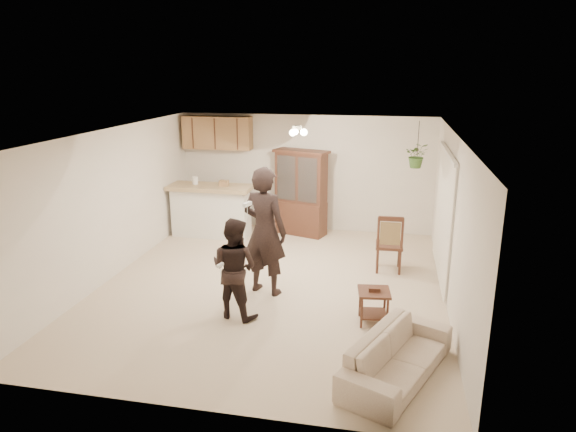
% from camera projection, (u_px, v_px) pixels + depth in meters
% --- Properties ---
extents(floor, '(6.50, 6.50, 0.00)m').
position_uv_depth(floor, '(271.00, 286.00, 8.43)').
color(floor, beige).
rests_on(floor, ground).
extents(ceiling, '(5.50, 6.50, 0.02)m').
position_uv_depth(ceiling, '(270.00, 133.00, 7.73)').
color(ceiling, white).
rests_on(ceiling, wall_back).
extents(wall_back, '(5.50, 0.02, 2.50)m').
position_uv_depth(wall_back, '(305.00, 173.00, 11.14)').
color(wall_back, beige).
rests_on(wall_back, ground).
extents(wall_front, '(5.50, 0.02, 2.50)m').
position_uv_depth(wall_front, '(195.00, 301.00, 5.02)').
color(wall_front, beige).
rests_on(wall_front, ground).
extents(wall_left, '(0.02, 6.50, 2.50)m').
position_uv_depth(wall_left, '(111.00, 204.00, 8.60)').
color(wall_left, beige).
rests_on(wall_left, ground).
extents(wall_right, '(0.02, 6.50, 2.50)m').
position_uv_depth(wall_right, '(452.00, 223.00, 7.56)').
color(wall_right, beige).
rests_on(wall_right, ground).
extents(breakfast_bar, '(1.60, 0.55, 1.00)m').
position_uv_depth(breakfast_bar, '(211.00, 213.00, 10.85)').
color(breakfast_bar, white).
rests_on(breakfast_bar, floor).
extents(bar_top, '(1.75, 0.70, 0.08)m').
position_uv_depth(bar_top, '(210.00, 187.00, 10.70)').
color(bar_top, tan).
rests_on(bar_top, breakfast_bar).
extents(upper_cabinets, '(1.50, 0.34, 0.70)m').
position_uv_depth(upper_cabinets, '(217.00, 133.00, 11.10)').
color(upper_cabinets, brown).
rests_on(upper_cabinets, wall_back).
extents(vertical_blinds, '(0.06, 2.30, 2.10)m').
position_uv_depth(vertical_blinds, '(443.00, 216.00, 8.46)').
color(vertical_blinds, white).
rests_on(vertical_blinds, wall_right).
extents(ceiling_fixture, '(0.36, 0.36, 0.20)m').
position_uv_depth(ceiling_fixture, '(297.00, 131.00, 8.85)').
color(ceiling_fixture, '#FFEDBF').
rests_on(ceiling_fixture, ceiling).
extents(hanging_plant, '(0.43, 0.37, 0.48)m').
position_uv_depth(hanging_plant, '(417.00, 155.00, 9.74)').
color(hanging_plant, '#2A5020').
rests_on(hanging_plant, ceiling).
extents(plant_cord, '(0.01, 0.01, 0.65)m').
position_uv_depth(plant_cord, '(418.00, 138.00, 9.65)').
color(plant_cord, black).
rests_on(plant_cord, ceiling).
extents(sofa, '(1.42, 2.01, 0.73)m').
position_uv_depth(sofa, '(398.00, 348.00, 5.86)').
color(sofa, '#EFE6C5').
rests_on(sofa, floor).
extents(adult, '(0.75, 0.61, 1.80)m').
position_uv_depth(adult, '(265.00, 238.00, 7.97)').
color(adult, black).
rests_on(adult, floor).
extents(child, '(0.77, 0.67, 1.35)m').
position_uv_depth(child, '(234.00, 272.00, 7.24)').
color(child, black).
rests_on(child, floor).
extents(china_hutch, '(1.23, 0.77, 1.82)m').
position_uv_depth(china_hutch, '(301.00, 193.00, 10.85)').
color(china_hutch, '#3B1F15').
rests_on(china_hutch, floor).
extents(side_table, '(0.49, 0.49, 0.53)m').
position_uv_depth(side_table, '(373.00, 306.00, 7.16)').
color(side_table, '#3B1F15').
rests_on(side_table, floor).
extents(chair_bar, '(0.47, 0.47, 1.05)m').
position_uv_depth(chair_bar, '(215.00, 219.00, 11.10)').
color(chair_bar, '#3B1F15').
rests_on(chair_bar, floor).
extents(chair_hutch_left, '(0.70, 0.70, 1.13)m').
position_uv_depth(chair_hutch_left, '(271.00, 217.00, 11.16)').
color(chair_hutch_left, '#3B1F15').
rests_on(chair_hutch_left, floor).
extents(chair_hutch_right, '(0.48, 0.48, 1.04)m').
position_uv_depth(chair_hutch_right, '(389.00, 254.00, 9.02)').
color(chair_hutch_right, '#3B1F15').
rests_on(chair_hutch_right, floor).
extents(controller_adult, '(0.10, 0.18, 0.05)m').
position_uv_depth(controller_adult, '(247.00, 204.00, 7.39)').
color(controller_adult, white).
rests_on(controller_adult, adult).
extents(controller_child, '(0.07, 0.13, 0.04)m').
position_uv_depth(controller_child, '(220.00, 265.00, 6.89)').
color(controller_child, white).
rests_on(controller_child, child).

